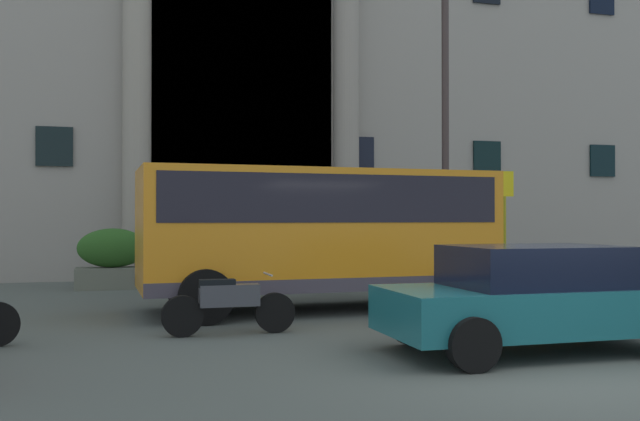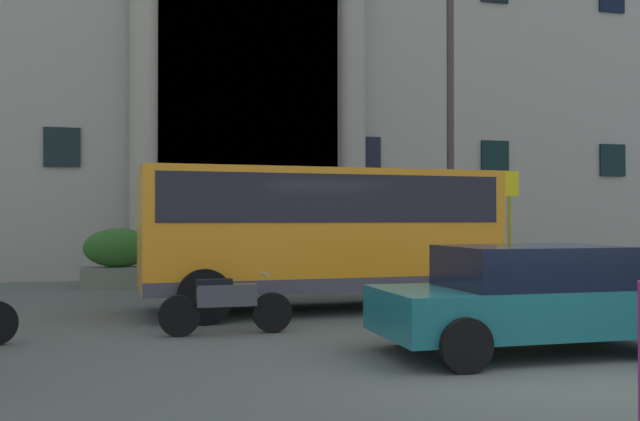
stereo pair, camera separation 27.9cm
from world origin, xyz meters
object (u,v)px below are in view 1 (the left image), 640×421
parked_sedan_second (535,297)px  lamppost_plaza_centre (445,102)px  bus_stop_sign (505,217)px  motorcycle_near_kerb (227,304)px  hedge_planter_east (387,257)px  orange_minibus (318,226)px  hedge_planter_west (112,260)px

parked_sedan_second → lamppost_plaza_centre: size_ratio=0.49×
parked_sedan_second → lamppost_plaza_centre: 9.24m
bus_stop_sign → motorcycle_near_kerb: size_ratio=1.44×
hedge_planter_east → parked_sedan_second: hedge_planter_east is taller
orange_minibus → bus_stop_sign: 5.65m
orange_minibus → motorcycle_near_kerb: orange_minibus is taller
hedge_planter_east → hedge_planter_west: (-7.02, 0.28, 0.03)m
orange_minibus → hedge_planter_west: 6.43m
parked_sedan_second → orange_minibus: bearing=108.6°
bus_stop_sign → hedge_planter_east: (-1.93, 2.70, -1.06)m
bus_stop_sign → lamppost_plaza_centre: bearing=132.8°
lamppost_plaza_centre → parked_sedan_second: bearing=-108.3°
lamppost_plaza_centre → motorcycle_near_kerb: bearing=-138.2°
bus_stop_sign → motorcycle_near_kerb: bearing=-148.2°
hedge_planter_east → motorcycle_near_kerb: 8.94m
hedge_planter_east → bus_stop_sign: bearing=-54.4°
bus_stop_sign → motorcycle_near_kerb: (-7.25, -4.49, -1.29)m
hedge_planter_west → lamppost_plaza_centre: size_ratio=0.22×
orange_minibus → lamppost_plaza_centre: lamppost_plaza_centre is taller
orange_minibus → hedge_planter_east: 5.94m
hedge_planter_east → lamppost_plaza_centre: (0.92, -1.61, 3.91)m
hedge_planter_east → parked_sedan_second: 9.72m
bus_stop_sign → hedge_planter_west: bearing=161.6°
orange_minibus → hedge_planter_east: orange_minibus is taller
parked_sedan_second → lamppost_plaza_centre: lamppost_plaza_centre is taller
bus_stop_sign → lamppost_plaza_centre: (-1.01, 1.09, 2.85)m
orange_minibus → lamppost_plaza_centre: 6.12m
bus_stop_sign → hedge_planter_east: bearing=125.6°
hedge_planter_east → hedge_planter_west: size_ratio=1.22×
lamppost_plaza_centre → hedge_planter_east: bearing=119.9°
bus_stop_sign → motorcycle_near_kerb: 8.62m
hedge_planter_east → hedge_planter_west: 7.02m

